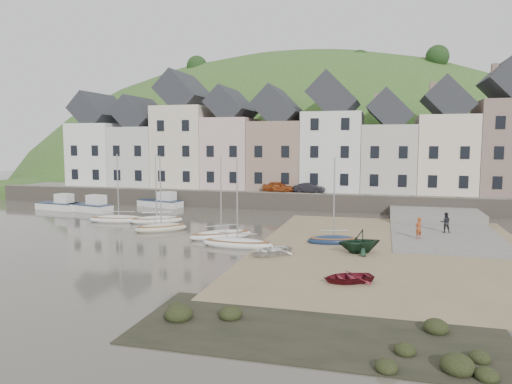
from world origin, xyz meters
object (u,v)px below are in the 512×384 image
(person_dark, at_px, (445,222))
(car_left, at_px, (278,187))
(car_right, at_px, (309,188))
(sailboat_0, at_px, (119,219))
(rowboat_green, at_px, (359,241))
(rowboat_red, at_px, (348,277))
(person_red, at_px, (418,228))
(rowboat_white, at_px, (270,250))

(person_dark, height_order, car_left, car_left)
(car_right, bearing_deg, sailboat_0, 141.06)
(person_dark, bearing_deg, sailboat_0, 0.76)
(rowboat_green, xyz_separation_m, rowboat_red, (-0.23, -6.81, -0.49))
(person_red, height_order, person_dark, person_dark)
(person_red, distance_m, person_dark, 3.77)
(rowboat_green, distance_m, person_dark, 10.53)
(rowboat_green, distance_m, person_red, 6.77)
(sailboat_0, height_order, person_dark, sailboat_0)
(rowboat_green, bearing_deg, rowboat_white, -97.63)
(sailboat_0, height_order, rowboat_white, sailboat_0)
(rowboat_white, xyz_separation_m, rowboat_red, (5.17, -4.71, -0.03))
(sailboat_0, distance_m, car_right, 20.74)
(rowboat_green, height_order, rowboat_red, rowboat_green)
(rowboat_red, height_order, car_right, car_right)
(rowboat_red, bearing_deg, car_right, 166.42)
(rowboat_green, bearing_deg, sailboat_0, -136.76)
(person_dark, relative_size, car_left, 0.45)
(rowboat_white, height_order, person_dark, person_dark)
(person_dark, bearing_deg, person_red, 51.64)
(rowboat_white, bearing_deg, car_left, 142.40)
(sailboat_0, bearing_deg, car_left, 50.43)
(sailboat_0, relative_size, rowboat_white, 2.16)
(rowboat_green, bearing_deg, car_left, 176.35)
(person_dark, bearing_deg, car_right, -47.22)
(rowboat_green, bearing_deg, car_right, 168.13)
(car_right, bearing_deg, person_dark, -126.64)
(rowboat_red, relative_size, car_right, 0.78)
(rowboat_white, distance_m, rowboat_green, 5.81)
(sailboat_0, distance_m, rowboat_green, 22.64)
(rowboat_white, distance_m, car_left, 23.63)
(sailboat_0, xyz_separation_m, car_right, (15.11, 14.08, 1.89))
(car_right, bearing_deg, person_red, -138.11)
(sailboat_0, relative_size, person_dark, 3.98)
(rowboat_white, height_order, car_left, car_left)
(car_left, bearing_deg, rowboat_red, -165.42)
(person_red, bearing_deg, sailboat_0, -46.86)
(rowboat_red, bearing_deg, rowboat_green, 151.90)
(rowboat_green, relative_size, car_left, 0.82)
(rowboat_white, relative_size, car_right, 0.87)
(car_left, bearing_deg, rowboat_white, -173.57)
(rowboat_green, relative_size, person_red, 1.83)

